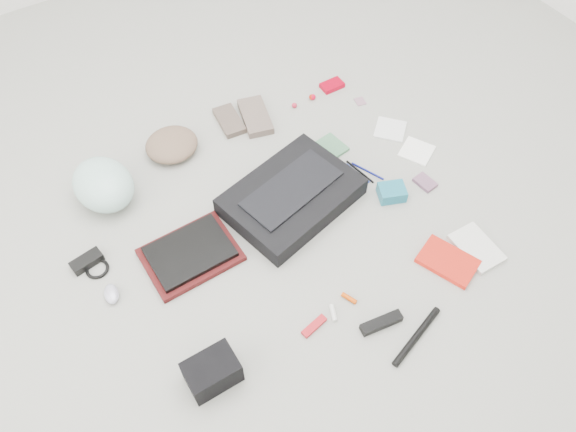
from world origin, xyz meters
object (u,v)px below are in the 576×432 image
bike_helmet (103,185)px  messenger_bag (292,196)px  accordion_wallet (392,192)px  book_red (448,261)px  camera_bag (212,372)px  laptop (190,252)px

bike_helmet → messenger_bag: bearing=-43.0°
bike_helmet → accordion_wallet: bike_helmet is taller
book_red → accordion_wallet: size_ratio=1.97×
camera_bag → accordion_wallet: camera_bag is taller
messenger_bag → bike_helmet: size_ratio=1.81×
camera_bag → laptop: bearing=72.9°
book_red → accordion_wallet: accordion_wallet is taller
messenger_bag → laptop: bearing=168.9°
camera_bag → book_red: bearing=-4.1°
laptop → book_red: size_ratio=1.43×
messenger_bag → laptop: messenger_bag is taller
laptop → accordion_wallet: accordion_wallet is taller
bike_helmet → book_red: size_ratio=1.35×
messenger_bag → camera_bag: size_ratio=3.01×
messenger_bag → accordion_wallet: bearing=-40.4°
messenger_bag → bike_helmet: (-0.62, 0.42, 0.04)m
book_red → messenger_bag: bearing=100.0°
laptop → accordion_wallet: 0.84m
laptop → camera_bag: size_ratio=1.76×
messenger_bag → camera_bag: (-0.61, -0.48, 0.01)m
bike_helmet → book_red: 1.38m
messenger_bag → book_red: size_ratio=2.44×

